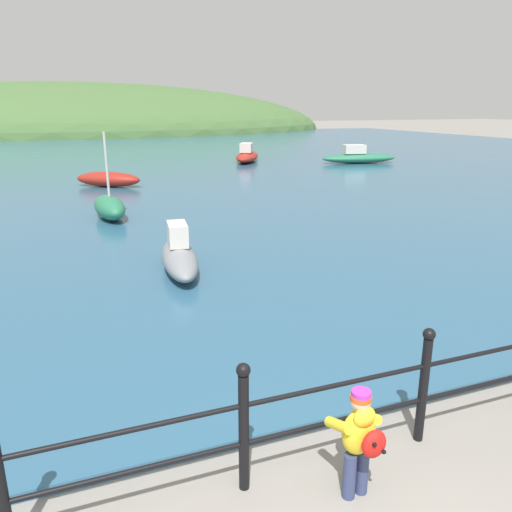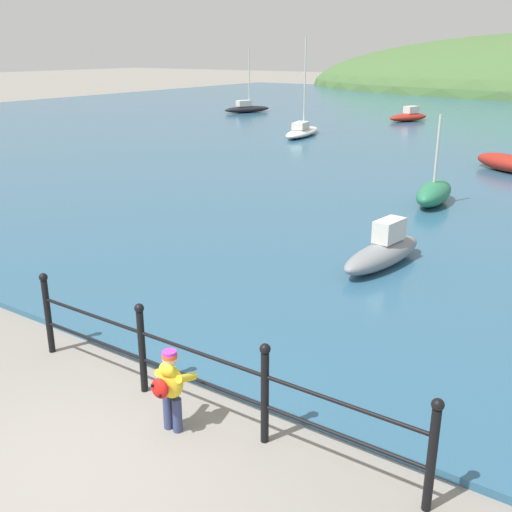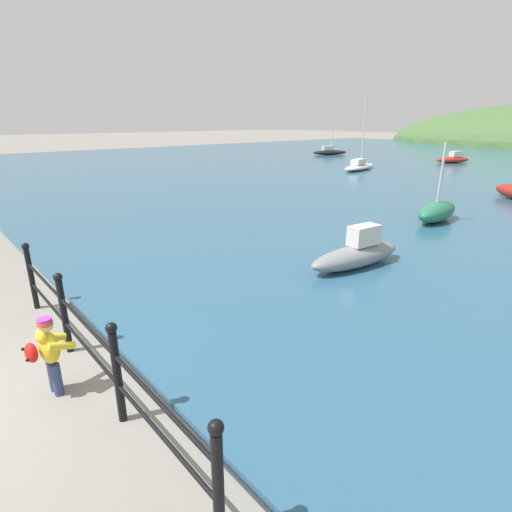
{
  "view_description": "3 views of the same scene",
  "coord_description": "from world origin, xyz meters",
  "px_view_note": "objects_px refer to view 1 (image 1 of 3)",
  "views": [
    {
      "loc": [
        -1.63,
        -1.88,
        3.19
      ],
      "look_at": [
        1.05,
        5.12,
        0.93
      ],
      "focal_mm": 35.0,
      "sensor_mm": 36.0,
      "label": 1
    },
    {
      "loc": [
        4.49,
        -3.18,
        4.13
      ],
      "look_at": [
        -0.58,
        4.2,
        1.02
      ],
      "focal_mm": 42.0,
      "sensor_mm": 36.0,
      "label": 2
    },
    {
      "loc": [
        5.1,
        0.26,
        3.16
      ],
      "look_at": [
        0.01,
        4.65,
        0.86
      ],
      "focal_mm": 28.0,
      "sensor_mm": 36.0,
      "label": 3
    }
  ],
  "objects_px": {
    "boat_nearest_quay": "(247,156)",
    "boat_red_dinghy": "(109,207)",
    "child_in_coat": "(360,435)",
    "boat_far_right": "(179,256)",
    "boat_mid_harbor": "(108,179)",
    "boat_green_fishing": "(358,157)"
  },
  "relations": [
    {
      "from": "boat_nearest_quay",
      "to": "boat_mid_harbor",
      "type": "relative_size",
      "value": 1.46
    },
    {
      "from": "boat_nearest_quay",
      "to": "boat_green_fishing",
      "type": "height_order",
      "value": "boat_nearest_quay"
    },
    {
      "from": "child_in_coat",
      "to": "boat_red_dinghy",
      "type": "distance_m",
      "value": 11.66
    },
    {
      "from": "boat_far_right",
      "to": "boat_mid_harbor",
      "type": "xyz_separation_m",
      "value": [
        -0.32,
        11.42,
        -0.0
      ]
    },
    {
      "from": "boat_nearest_quay",
      "to": "boat_mid_harbor",
      "type": "bearing_deg",
      "value": -141.25
    },
    {
      "from": "boat_far_right",
      "to": "boat_mid_harbor",
      "type": "distance_m",
      "value": 11.43
    },
    {
      "from": "boat_nearest_quay",
      "to": "boat_red_dinghy",
      "type": "bearing_deg",
      "value": -124.69
    },
    {
      "from": "boat_green_fishing",
      "to": "boat_mid_harbor",
      "type": "xyz_separation_m",
      "value": [
        -13.91,
        -3.82,
        -0.04
      ]
    },
    {
      "from": "boat_nearest_quay",
      "to": "boat_green_fishing",
      "type": "relative_size",
      "value": 0.91
    },
    {
      "from": "child_in_coat",
      "to": "boat_green_fishing",
      "type": "distance_m",
      "value": 25.37
    },
    {
      "from": "boat_far_right",
      "to": "boat_red_dinghy",
      "type": "distance_m",
      "value": 5.43
    },
    {
      "from": "boat_nearest_quay",
      "to": "boat_far_right",
      "type": "relative_size",
      "value": 1.55
    },
    {
      "from": "boat_far_right",
      "to": "boat_red_dinghy",
      "type": "bearing_deg",
      "value": 98.7
    },
    {
      "from": "child_in_coat",
      "to": "boat_nearest_quay",
      "type": "bearing_deg",
      "value": 72.09
    },
    {
      "from": "boat_nearest_quay",
      "to": "boat_green_fishing",
      "type": "xyz_separation_m",
      "value": [
        5.61,
        -2.84,
        -0.02
      ]
    },
    {
      "from": "boat_far_right",
      "to": "boat_red_dinghy",
      "type": "xyz_separation_m",
      "value": [
        -0.82,
        5.36,
        0.04
      ]
    },
    {
      "from": "boat_nearest_quay",
      "to": "boat_far_right",
      "type": "distance_m",
      "value": 19.77
    },
    {
      "from": "boat_far_right",
      "to": "boat_mid_harbor",
      "type": "height_order",
      "value": "boat_far_right"
    },
    {
      "from": "boat_nearest_quay",
      "to": "boat_red_dinghy",
      "type": "distance_m",
      "value": 15.47
    },
    {
      "from": "child_in_coat",
      "to": "boat_red_dinghy",
      "type": "xyz_separation_m",
      "value": [
        -0.94,
        11.62,
        -0.18
      ]
    },
    {
      "from": "child_in_coat",
      "to": "boat_nearest_quay",
      "type": "distance_m",
      "value": 25.58
    },
    {
      "from": "child_in_coat",
      "to": "boat_red_dinghy",
      "type": "height_order",
      "value": "boat_red_dinghy"
    }
  ]
}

